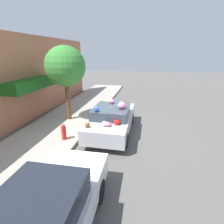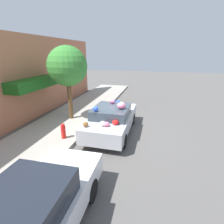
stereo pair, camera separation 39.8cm
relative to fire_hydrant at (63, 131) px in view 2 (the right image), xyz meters
The scene contains 7 objects.
ground_plane 2.29m from the fire_hydrant, 50.50° to the right, with size 60.00×60.00×0.00m, color #565451.
sidewalk_curb 1.77m from the fire_hydrant, 34.31° to the left, with size 24.00×3.20×0.14m.
building_facade 3.97m from the fire_hydrant, 65.43° to the left, with size 18.00×1.20×4.73m.
street_tree 3.62m from the fire_hydrant, 19.35° to the left, with size 2.12×2.12×4.00m.
fire_hydrant is the anchor object (origin of this frame).
art_car 2.35m from the fire_hydrant, 52.68° to the right, with size 4.24×1.87×1.66m.
parked_car_plain 4.61m from the fire_hydrant, 158.93° to the right, with size 4.62×1.81×1.45m.
Camera 2 is at (-7.68, -2.12, 3.79)m, focal length 28.00 mm.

